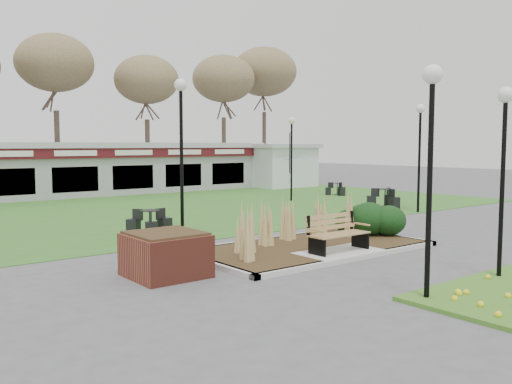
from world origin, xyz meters
TOP-DOWN VIEW (x-y plane):
  - ground at (0.00, 0.00)m, footprint 100.00×100.00m
  - lawn at (0.00, 12.00)m, footprint 34.00×16.00m
  - planting_bed at (1.27, 1.35)m, footprint 6.75×3.40m
  - park_bench at (0.00, 0.25)m, footprint 1.70×0.66m
  - brick_planter at (-4.40, 1.00)m, footprint 1.50×1.50m
  - food_pavilion at (0.00, 19.96)m, footprint 24.60×3.40m
  - service_hut at (13.50, 18.00)m, footprint 4.40×3.40m
  - tree_backdrop at (0.00, 28.00)m, footprint 47.24×5.24m
  - lamp_post_near_left at (0.87, -3.50)m, footprint 0.33×0.33m
  - lamp_post_near_right at (-1.66, -3.50)m, footprint 0.34×0.34m
  - lamp_post_mid_left at (-1.04, 6.03)m, footprint 0.40×0.40m
  - lamp_post_mid_right at (9.03, 4.21)m, footprint 0.37×0.37m
  - lamp_post_far_right at (7.96, 10.81)m, footprint 0.34×0.34m
  - bistro_set_b at (-2.24, 5.94)m, footprint 1.32×1.42m
  - bistro_set_c at (9.38, 6.18)m, footprint 1.51×1.45m
  - bistro_set_d at (12.00, 11.53)m, footprint 1.20×1.24m
  - patio_umbrella at (9.80, 13.00)m, footprint 2.20×2.23m

SIDE VIEW (x-z plane):
  - ground at x=0.00m, z-range 0.00..0.00m
  - lawn at x=0.00m, z-range 0.00..0.02m
  - bistro_set_d at x=12.00m, z-range -0.09..0.58m
  - bistro_set_b at x=-2.24m, z-range -0.11..0.65m
  - bistro_set_c at x=9.38m, z-range -0.12..0.70m
  - planting_bed at x=1.27m, z-range -0.27..1.00m
  - brick_planter at x=-4.40m, z-range 0.00..0.95m
  - park_bench at x=0.00m, z-range 0.12..1.05m
  - service_hut at x=13.50m, z-range 0.04..2.86m
  - food_pavilion at x=0.00m, z-range 0.03..2.93m
  - patio_umbrella at x=9.80m, z-range 0.31..2.65m
  - lamp_post_near_left at x=0.87m, z-range 0.90..4.84m
  - lamp_post_far_right at x=7.96m, z-range 0.94..5.07m
  - lamp_post_near_right at x=-1.66m, z-range 0.95..5.10m
  - lamp_post_mid_right at x=9.03m, z-range 1.01..5.44m
  - lamp_post_mid_left at x=-1.04m, z-range 1.11..5.97m
  - tree_backdrop at x=0.00m, z-range 3.18..13.54m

